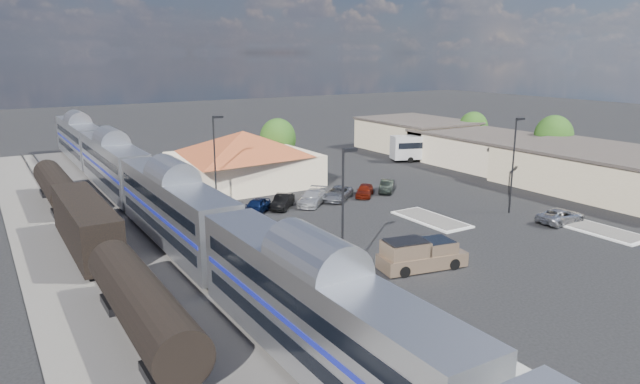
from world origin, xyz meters
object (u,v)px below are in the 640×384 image
suv (561,216)px  station_depot (243,158)px  pickup_truck (422,255)px  coach_bus (431,146)px

suv → station_depot: bearing=32.3°
pickup_truck → suv: 17.98m
station_depot → suv: (17.80, -28.68, -2.47)m
station_depot → pickup_truck: (-0.08, -30.57, -2.12)m
suv → pickup_truck: bearing=96.5°
station_depot → suv: station_depot is taller
station_depot → suv: bearing=-58.2°
pickup_truck → coach_bus: (28.64, 30.79, 1.06)m
coach_bus → pickup_truck: bearing=156.7°
pickup_truck → coach_bus: coach_bus is taller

